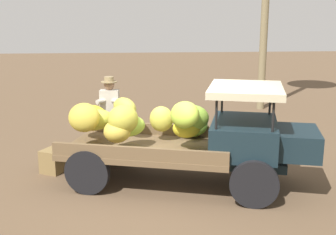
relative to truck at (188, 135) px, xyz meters
name	(u,v)px	position (x,y,z in m)	size (l,w,h in m)	color
ground_plane	(176,185)	(-0.22, -0.07, -0.93)	(60.00, 60.00, 0.00)	brown
truck	(188,135)	(0.00, 0.00, 0.00)	(4.66, 2.73, 1.83)	black
farmer	(110,111)	(-1.46, 1.76, 0.07)	(0.52, 0.48, 1.75)	slate
wooden_crate	(54,160)	(-2.53, 0.86, -0.70)	(0.47, 0.40, 0.46)	olive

